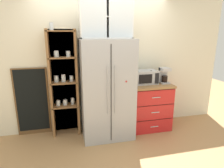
% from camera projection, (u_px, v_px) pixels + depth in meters
% --- Properties ---
extents(ground_plane, '(10.79, 10.79, 0.00)m').
position_uv_depth(ground_plane, '(107.00, 133.00, 3.70)').
color(ground_plane, tan).
extents(wall_back_cream, '(5.08, 0.10, 2.55)m').
position_uv_depth(wall_back_cream, '(102.00, 65.00, 3.75)').
color(wall_back_cream, silver).
rests_on(wall_back_cream, ground).
extents(refrigerator, '(0.91, 0.74, 1.78)m').
position_uv_depth(refrigerator, '(107.00, 89.00, 3.47)').
color(refrigerator, '#ADAFB5').
rests_on(refrigerator, ground).
extents(pantry_shelf_column, '(0.54, 0.32, 2.05)m').
position_uv_depth(pantry_shelf_column, '(64.00, 81.00, 3.54)').
color(pantry_shelf_column, brown).
rests_on(pantry_shelf_column, ground).
extents(counter_cabinet, '(0.81, 0.59, 0.92)m').
position_uv_depth(counter_cabinet, '(149.00, 106.00, 3.85)').
color(counter_cabinet, red).
rests_on(counter_cabinet, ground).
extents(microwave, '(0.44, 0.33, 0.26)m').
position_uv_depth(microwave, '(145.00, 77.00, 3.72)').
color(microwave, '#ADAFB5').
rests_on(microwave, counter_cabinet).
extents(coffee_maker, '(0.17, 0.20, 0.31)m').
position_uv_depth(coffee_maker, '(164.00, 75.00, 3.76)').
color(coffee_maker, '#B7B7BC').
rests_on(coffee_maker, counter_cabinet).
extents(mug_red, '(0.12, 0.08, 0.09)m').
position_uv_depth(mug_red, '(151.00, 82.00, 3.70)').
color(mug_red, red).
rests_on(mug_red, counter_cabinet).
extents(bottle_green, '(0.07, 0.07, 0.27)m').
position_uv_depth(bottle_green, '(151.00, 78.00, 3.69)').
color(bottle_green, '#285B33').
rests_on(bottle_green, counter_cabinet).
extents(upper_cabinet, '(0.87, 0.32, 0.68)m').
position_uv_depth(upper_cabinet, '(106.00, 18.00, 3.20)').
color(upper_cabinet, silver).
rests_on(upper_cabinet, refrigerator).
extents(chalkboard_menu, '(0.60, 0.04, 1.28)m').
position_uv_depth(chalkboard_menu, '(32.00, 102.00, 3.55)').
color(chalkboard_menu, brown).
rests_on(chalkboard_menu, ground).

